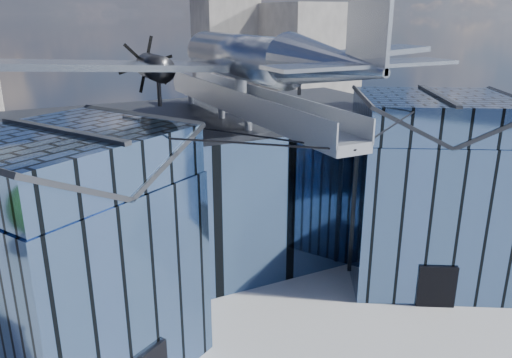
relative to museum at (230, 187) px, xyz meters
name	(u,v)px	position (x,y,z in m)	size (l,w,h in m)	color
ground_plane	(271,304)	(0.00, -5.82, -5.54)	(120.00, 120.00, 0.00)	gray
museum	(230,187)	(0.00, 0.00, 0.00)	(32.88, 24.50, 17.60)	#466390
bg_towers	(112,61)	(1.45, 44.67, 4.47)	(77.00, 24.50, 26.00)	gray
tree_side_e	(473,152)	(26.50, 3.29, -1.69)	(4.09, 4.09, 5.68)	#382416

